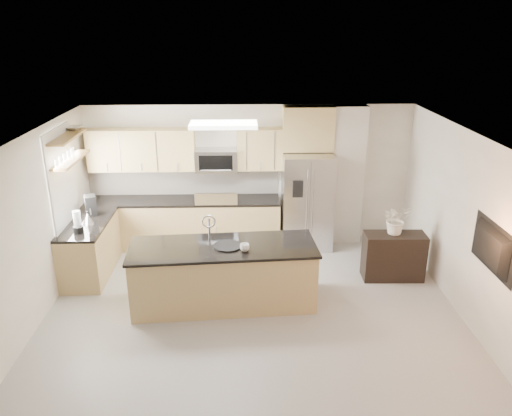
{
  "coord_description": "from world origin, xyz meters",
  "views": [
    {
      "loc": [
        -0.13,
        -5.75,
        3.99
      ],
      "look_at": [
        0.07,
        1.3,
        1.35
      ],
      "focal_mm": 35.0,
      "sensor_mm": 36.0,
      "label": 1
    }
  ],
  "objects_px": {
    "kettle": "(88,218)",
    "platter": "(228,246)",
    "range": "(218,222)",
    "blender": "(78,223)",
    "flower_vase": "(397,212)",
    "microwave": "(216,160)",
    "credenza": "(393,256)",
    "television": "(487,248)",
    "bowl": "(74,128)",
    "cup": "(245,247)",
    "coffee_maker": "(91,206)",
    "refrigerator": "(307,201)",
    "island": "(224,275)"
  },
  "relations": [
    {
      "from": "kettle",
      "to": "platter",
      "type": "bearing_deg",
      "value": -23.02
    },
    {
      "from": "range",
      "to": "blender",
      "type": "relative_size",
      "value": 3.16
    },
    {
      "from": "blender",
      "to": "flower_vase",
      "type": "xyz_separation_m",
      "value": [
        5.01,
        0.16,
        0.07
      ]
    },
    {
      "from": "microwave",
      "to": "platter",
      "type": "height_order",
      "value": "microwave"
    },
    {
      "from": "credenza",
      "to": "range",
      "type": "bearing_deg",
      "value": 156.27
    },
    {
      "from": "microwave",
      "to": "blender",
      "type": "height_order",
      "value": "microwave"
    },
    {
      "from": "blender",
      "to": "range",
      "type": "bearing_deg",
      "value": 35.74
    },
    {
      "from": "television",
      "to": "microwave",
      "type": "bearing_deg",
      "value": 47.25
    },
    {
      "from": "bowl",
      "to": "blender",
      "type": "bearing_deg",
      "value": -79.16
    },
    {
      "from": "bowl",
      "to": "microwave",
      "type": "bearing_deg",
      "value": 17.36
    },
    {
      "from": "cup",
      "to": "flower_vase",
      "type": "relative_size",
      "value": 0.19
    },
    {
      "from": "credenza",
      "to": "flower_vase",
      "type": "height_order",
      "value": "flower_vase"
    },
    {
      "from": "microwave",
      "to": "blender",
      "type": "xyz_separation_m",
      "value": [
        -2.08,
        -1.62,
        -0.55
      ]
    },
    {
      "from": "range",
      "to": "microwave",
      "type": "height_order",
      "value": "microwave"
    },
    {
      "from": "bowl",
      "to": "television",
      "type": "height_order",
      "value": "bowl"
    },
    {
      "from": "credenza",
      "to": "coffee_maker",
      "type": "distance_m",
      "value": 5.12
    },
    {
      "from": "range",
      "to": "refrigerator",
      "type": "height_order",
      "value": "refrigerator"
    },
    {
      "from": "refrigerator",
      "to": "blender",
      "type": "distance_m",
      "value": 4.01
    },
    {
      "from": "refrigerator",
      "to": "credenza",
      "type": "bearing_deg",
      "value": -46.36
    },
    {
      "from": "coffee_maker",
      "to": "bowl",
      "type": "xyz_separation_m",
      "value": [
        -0.16,
        0.13,
        1.3
      ]
    },
    {
      "from": "microwave",
      "to": "refrigerator",
      "type": "relative_size",
      "value": 0.43
    },
    {
      "from": "platter",
      "to": "bowl",
      "type": "relative_size",
      "value": 1.18
    },
    {
      "from": "island",
      "to": "cup",
      "type": "bearing_deg",
      "value": -32.69
    },
    {
      "from": "blender",
      "to": "coffee_maker",
      "type": "distance_m",
      "value": 0.78
    },
    {
      "from": "coffee_maker",
      "to": "flower_vase",
      "type": "xyz_separation_m",
      "value": [
        5.03,
        -0.62,
        0.07
      ]
    },
    {
      "from": "island",
      "to": "television",
      "type": "height_order",
      "value": "television"
    },
    {
      "from": "kettle",
      "to": "coffee_maker",
      "type": "xyz_separation_m",
      "value": [
        -0.07,
        0.43,
        0.06
      ]
    },
    {
      "from": "range",
      "to": "television",
      "type": "distance_m",
      "value": 4.78
    },
    {
      "from": "cup",
      "to": "television",
      "type": "relative_size",
      "value": 0.13
    },
    {
      "from": "television",
      "to": "refrigerator",
      "type": "bearing_deg",
      "value": 31.04
    },
    {
      "from": "island",
      "to": "platter",
      "type": "xyz_separation_m",
      "value": [
        0.07,
        -0.02,
        0.48
      ]
    },
    {
      "from": "kettle",
      "to": "flower_vase",
      "type": "distance_m",
      "value": 4.96
    },
    {
      "from": "island",
      "to": "credenza",
      "type": "xyz_separation_m",
      "value": [
        2.76,
        0.71,
        -0.08
      ]
    },
    {
      "from": "refrigerator",
      "to": "bowl",
      "type": "bearing_deg",
      "value": -172.24
    },
    {
      "from": "platter",
      "to": "television",
      "type": "xyz_separation_m",
      "value": [
        3.26,
        -1.01,
        0.4
      ]
    },
    {
      "from": "credenza",
      "to": "platter",
      "type": "bearing_deg",
      "value": -163.36
    },
    {
      "from": "blender",
      "to": "kettle",
      "type": "distance_m",
      "value": 0.36
    },
    {
      "from": "credenza",
      "to": "refrigerator",
      "type": "bearing_deg",
      "value": 135.13
    },
    {
      "from": "refrigerator",
      "to": "coffee_maker",
      "type": "height_order",
      "value": "refrigerator"
    },
    {
      "from": "microwave",
      "to": "island",
      "type": "bearing_deg",
      "value": -85.42
    },
    {
      "from": "blender",
      "to": "credenza",
      "type": "bearing_deg",
      "value": 1.27
    },
    {
      "from": "bowl",
      "to": "flower_vase",
      "type": "height_order",
      "value": "bowl"
    },
    {
      "from": "cup",
      "to": "bowl",
      "type": "relative_size",
      "value": 0.39
    },
    {
      "from": "range",
      "to": "island",
      "type": "bearing_deg",
      "value": -85.15
    },
    {
      "from": "range",
      "to": "blender",
      "type": "bearing_deg",
      "value": -144.26
    },
    {
      "from": "platter",
      "to": "flower_vase",
      "type": "xyz_separation_m",
      "value": [
        2.68,
        0.77,
        0.2
      ]
    },
    {
      "from": "microwave",
      "to": "island",
      "type": "distance_m",
      "value": 2.5
    },
    {
      "from": "blender",
      "to": "bowl",
      "type": "distance_m",
      "value": 1.6
    },
    {
      "from": "television",
      "to": "coffee_maker",
      "type": "bearing_deg",
      "value": 66.74
    },
    {
      "from": "range",
      "to": "kettle",
      "type": "height_order",
      "value": "kettle"
    }
  ]
}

